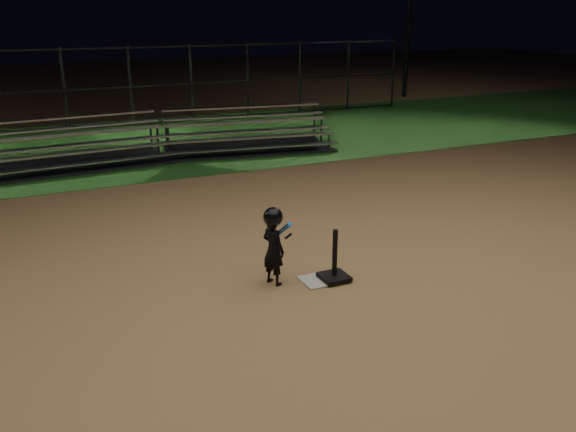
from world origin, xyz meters
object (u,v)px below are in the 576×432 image
(home_plate, at_px, (318,280))
(bleacher_left, at_px, (72,157))
(child_batter, at_px, (273,244))
(bleacher_right, at_px, (248,141))
(batting_tee, at_px, (334,270))

(home_plate, distance_m, bleacher_left, 8.60)
(child_batter, distance_m, bleacher_left, 8.27)
(child_batter, relative_size, bleacher_right, 0.24)
(batting_tee, height_order, bleacher_left, bleacher_left)
(home_plate, xyz_separation_m, batting_tee, (0.22, -0.07, 0.14))
(child_batter, xyz_separation_m, bleacher_left, (-1.79, 8.07, -0.36))
(batting_tee, xyz_separation_m, bleacher_right, (1.90, 8.23, 0.07))
(batting_tee, bearing_deg, child_batter, 161.44)
(bleacher_left, bearing_deg, child_batter, -81.55)
(home_plate, height_order, bleacher_left, bleacher_left)
(child_batter, bearing_deg, bleacher_left, -10.50)
(bleacher_left, bearing_deg, batting_tee, -76.78)
(batting_tee, xyz_separation_m, child_batter, (-0.80, 0.27, 0.43))
(child_batter, distance_m, bleacher_right, 8.42)
(home_plate, distance_m, batting_tee, 0.27)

